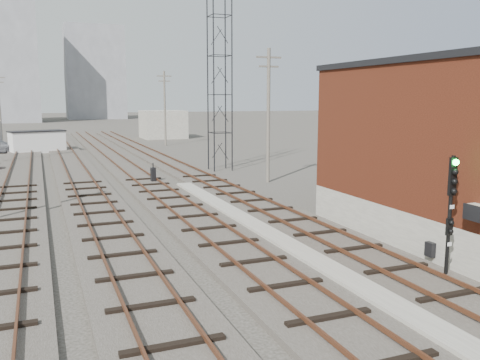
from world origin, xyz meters
TOP-DOWN VIEW (x-y plane):
  - ground at (0.00, 60.00)m, footprint 320.00×320.00m
  - track_right at (2.50, 39.00)m, footprint 3.20×90.00m
  - track_mid_right at (-1.50, 39.00)m, footprint 3.20×90.00m
  - track_mid_left at (-5.50, 39.00)m, footprint 3.20×90.00m
  - track_left at (-9.50, 39.00)m, footprint 3.20×90.00m
  - platform_curb at (0.50, 14.00)m, footprint 0.90×28.00m
  - brick_building at (7.50, 12.00)m, footprint 6.54×12.20m
  - lattice_tower at (5.50, 35.00)m, footprint 1.60×1.60m
  - utility_pole_right_a at (6.50, 28.00)m, footprint 1.80×0.24m
  - utility_pole_right_b at (6.50, 58.00)m, footprint 1.80×0.24m
  - apartment_right at (8.00, 150.00)m, footprint 16.00×12.00m
  - shed_right at (9.00, 70.00)m, footprint 6.00×6.00m
  - signal_mast at (3.70, 8.48)m, footprint 0.40×0.41m
  - switch_stand at (-1.00, 30.11)m, footprint 0.34×0.34m
  - site_trailer at (-8.17, 54.87)m, footprint 6.02×3.82m

SIDE VIEW (x-z plane):
  - ground at x=0.00m, z-range 0.00..0.00m
  - track_right at x=2.50m, z-range -0.09..0.30m
  - track_mid_right at x=-1.50m, z-range -0.09..0.30m
  - track_mid_left at x=-5.50m, z-range -0.09..0.30m
  - track_left at x=-9.50m, z-range -0.09..0.30m
  - platform_curb at x=0.50m, z-range 0.00..0.26m
  - switch_stand at x=-1.00m, z-range -0.04..1.28m
  - site_trailer at x=-8.17m, z-range 0.01..2.36m
  - shed_right at x=9.00m, z-range 0.00..4.00m
  - signal_mast at x=3.70m, z-range 0.34..4.30m
  - brick_building at x=7.50m, z-range 0.02..7.24m
  - utility_pole_right_a at x=6.50m, z-range 0.30..9.30m
  - utility_pole_right_b at x=6.50m, z-range 0.30..9.30m
  - lattice_tower at x=5.50m, z-range 0.00..15.00m
  - apartment_right at x=8.00m, z-range 0.00..26.00m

